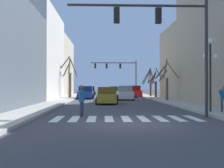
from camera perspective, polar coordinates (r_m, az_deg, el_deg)
ground_plane at (r=12.13m, az=3.82°, el=-8.58°), size 240.00×240.00×0.00m
building_row_left at (r=30.97m, az=-18.60°, el=5.49°), size 6.00×46.00×11.06m
crosswalk_stripes at (r=13.92m, az=3.06°, el=-7.51°), size 7.65×2.60×0.01m
traffic_signal_near at (r=14.92m, az=11.71°, el=11.40°), size 7.71×0.28×6.52m
traffic_signal_far at (r=45.16m, az=1.50°, el=3.21°), size 7.90×0.28×6.12m
street_lamp_right_corner at (r=17.19m, az=20.62°, el=4.96°), size 0.95×0.36×4.50m
car_parked_right_near at (r=40.41m, az=4.84°, el=-1.70°), size 2.08×4.69×1.78m
car_parked_left_mid at (r=49.58m, az=-4.76°, el=-1.53°), size 1.96×4.18×1.67m
car_driving_away_lane at (r=25.63m, az=-1.23°, el=-2.58°), size 2.03×4.81×1.62m
car_at_intersection at (r=44.98m, az=0.46°, el=-1.64°), size 2.02×4.78×1.65m
car_parked_right_far at (r=35.23m, az=-5.74°, el=-1.94°), size 2.17×4.13×1.71m
car_parked_right_mid at (r=32.64m, az=2.80°, el=-2.03°), size 2.07×4.49×1.75m
pedestrian_near_right_corner at (r=14.79m, az=-6.62°, el=-3.03°), size 0.32×0.76×1.77m
pedestrian_on_right_sidewalk at (r=17.29m, az=23.20°, el=-2.43°), size 0.70×0.24×1.62m
street_tree_right_mid at (r=29.36m, az=11.69°, el=0.53°), size 2.32×2.50×4.55m
street_tree_left_mid at (r=40.89m, az=8.28°, el=0.46°), size 2.43×3.36×4.36m
street_tree_left_near at (r=37.60m, az=9.41°, el=-0.01°), size 2.19×1.49×4.14m
street_tree_right_near at (r=36.51m, az=-9.31°, el=1.22°), size 3.15×2.40×5.75m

